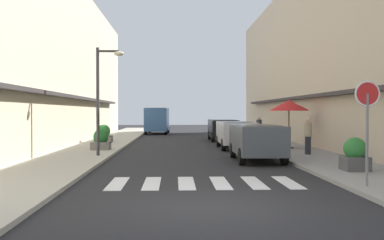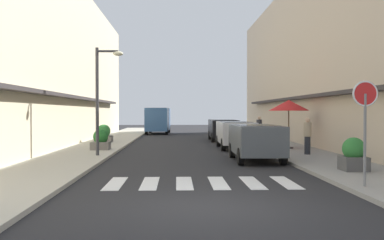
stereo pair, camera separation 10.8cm
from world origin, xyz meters
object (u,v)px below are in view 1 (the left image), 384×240
at_px(parked_car_near, 257,138).
at_px(pedestrian_walking_far, 259,129).
at_px(delivery_van, 158,118).
at_px(street_lamp, 103,88).
at_px(round_street_sign, 367,105).
at_px(planter_far, 104,134).
at_px(planter_midblock, 101,141).
at_px(planter_corner, 355,155).
at_px(parked_car_mid, 236,132).
at_px(pedestrian_walking_near, 308,135).
at_px(parked_car_far, 223,128).
at_px(cafe_umbrella, 289,106).

relative_size(parked_car_near, pedestrian_walking_far, 2.45).
xyz_separation_m(delivery_van, street_lamp, (-1.52, -20.71, 1.59)).
height_order(round_street_sign, street_lamp, street_lamp).
height_order(street_lamp, pedestrian_walking_far, street_lamp).
distance_m(delivery_van, planter_far, 12.82).
height_order(round_street_sign, planter_midblock, round_street_sign).
bearing_deg(delivery_van, planter_corner, -74.22).
distance_m(street_lamp, planter_far, 8.68).
distance_m(delivery_van, street_lamp, 20.82).
bearing_deg(pedestrian_walking_far, street_lamp, -117.80).
bearing_deg(street_lamp, pedestrian_walking_far, 42.89).
height_order(parked_car_mid, round_street_sign, round_street_sign).
distance_m(parked_car_mid, pedestrian_walking_near, 5.15).
bearing_deg(parked_car_far, round_street_sign, -85.41).
bearing_deg(delivery_van, parked_car_mid, -73.24).
distance_m(parked_car_mid, delivery_van, 16.90).
distance_m(street_lamp, planter_corner, 10.47).
distance_m(parked_car_near, cafe_umbrella, 5.50).
bearing_deg(parked_car_mid, planter_midblock, -166.54).
relative_size(parked_car_mid, round_street_sign, 1.64).
height_order(round_street_sign, pedestrian_walking_near, round_street_sign).
distance_m(cafe_umbrella, pedestrian_walking_near, 3.46).
relative_size(parked_car_near, delivery_van, 0.72).
xyz_separation_m(parked_car_mid, planter_far, (-7.72, 3.70, -0.32)).
distance_m(parked_car_mid, parked_car_far, 6.25).
height_order(parked_car_mid, planter_far, parked_car_mid).
relative_size(delivery_van, street_lamp, 1.18).
distance_m(parked_car_near, parked_car_mid, 5.93).
relative_size(street_lamp, pedestrian_walking_near, 2.85).
height_order(delivery_van, planter_corner, delivery_van).
xyz_separation_m(pedestrian_walking_near, pedestrian_walking_far, (-0.64, 7.66, -0.01)).
height_order(street_lamp, pedestrian_walking_near, street_lamp).
relative_size(parked_car_near, round_street_sign, 1.49).
height_order(parked_car_mid, street_lamp, street_lamp).
bearing_deg(planter_far, planter_midblock, -82.00).
xyz_separation_m(parked_car_mid, pedestrian_walking_far, (1.92, 3.19, 0.04)).
bearing_deg(parked_car_mid, pedestrian_walking_far, 58.96).
xyz_separation_m(parked_car_mid, street_lamp, (-6.39, -4.53, 2.08)).
xyz_separation_m(street_lamp, pedestrian_walking_far, (8.31, 7.72, -2.04)).
xyz_separation_m(parked_car_mid, cafe_umbrella, (2.57, -1.28, 1.39)).
relative_size(parked_car_near, parked_car_mid, 0.91).
bearing_deg(delivery_van, planter_midblock, -96.71).
distance_m(parked_car_near, round_street_sign, 6.84).
bearing_deg(planter_midblock, parked_car_far, 48.65).
distance_m(cafe_umbrella, planter_midblock, 9.71).
distance_m(round_street_sign, planter_far, 18.70).
bearing_deg(planter_far, parked_car_mid, -25.59).
relative_size(parked_car_mid, planter_midblock, 4.26).
bearing_deg(planter_far, pedestrian_walking_far, -3.04).
bearing_deg(pedestrian_walking_far, parked_car_mid, -101.73).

